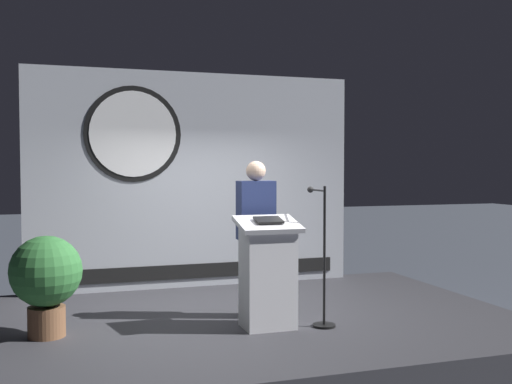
# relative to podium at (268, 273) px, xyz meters

# --- Properties ---
(ground_plane) EXTENTS (40.00, 40.00, 0.00)m
(ground_plane) POSITION_rel_podium_xyz_m (-0.26, 0.50, -0.87)
(ground_plane) COLOR #383D47
(stage_platform) EXTENTS (6.40, 4.00, 0.30)m
(stage_platform) POSITION_rel_podium_xyz_m (-0.26, 0.50, -0.72)
(stage_platform) COLOR #333338
(stage_platform) RESTS_ON ground
(banner_display) EXTENTS (4.53, 0.12, 2.97)m
(banner_display) POSITION_rel_podium_xyz_m (-0.30, 2.35, 0.93)
(banner_display) COLOR #B2B7C1
(banner_display) RESTS_ON stage_platform
(podium) EXTENTS (0.64, 0.50, 1.16)m
(podium) POSITION_rel_podium_xyz_m (0.00, 0.00, 0.00)
(podium) COLOR silver
(podium) RESTS_ON stage_platform
(speaker_person) EXTENTS (0.40, 0.26, 1.74)m
(speaker_person) POSITION_rel_podium_xyz_m (0.02, 0.48, 0.32)
(speaker_person) COLOR black
(speaker_person) RESTS_ON stage_platform
(microphone_stand) EXTENTS (0.24, 0.53, 1.47)m
(microphone_stand) POSITION_rel_podium_xyz_m (0.57, -0.10, -0.05)
(microphone_stand) COLOR black
(microphone_stand) RESTS_ON stage_platform
(potted_plant) EXTENTS (0.70, 0.70, 1.00)m
(potted_plant) POSITION_rel_podium_xyz_m (-2.18, 0.35, 0.03)
(potted_plant) COLOR brown
(potted_plant) RESTS_ON stage_platform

